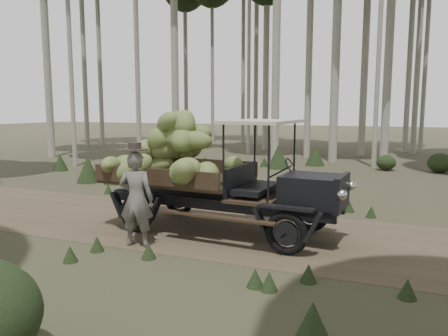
% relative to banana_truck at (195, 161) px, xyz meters
% --- Properties ---
extents(ground, '(120.00, 120.00, 0.00)m').
position_rel_banana_truck_xyz_m(ground, '(0.99, 0.23, -1.56)').
color(ground, '#473D2B').
rests_on(ground, ground).
extents(dirt_track, '(70.00, 4.00, 0.01)m').
position_rel_banana_truck_xyz_m(dirt_track, '(0.99, 0.23, -1.56)').
color(dirt_track, brown).
rests_on(dirt_track, ground).
extents(banana_truck, '(5.60, 2.70, 2.78)m').
position_rel_banana_truck_xyz_m(banana_truck, '(0.00, 0.00, 0.00)').
color(banana_truck, black).
rests_on(banana_truck, ground).
extents(farmer, '(0.76, 0.59, 2.06)m').
position_rel_banana_truck_xyz_m(farmer, '(-0.56, -1.49, -0.59)').
color(farmer, '#62615A').
rests_on(farmer, ground).
extents(undergrowth, '(24.05, 24.39, 1.32)m').
position_rel_banana_truck_xyz_m(undergrowth, '(1.32, 0.23, -1.04)').
color(undergrowth, '#233319').
rests_on(undergrowth, ground).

